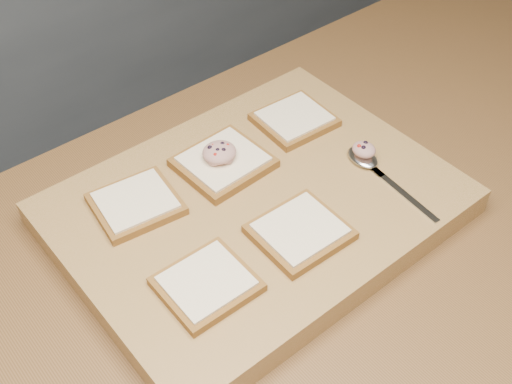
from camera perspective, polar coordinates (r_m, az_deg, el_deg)
island_counter at (r=1.35m, az=5.25°, el=-14.68°), size 2.00×0.80×0.90m
back_counter at (r=2.26m, az=-20.83°, el=11.35°), size 3.60×0.62×0.94m
cutting_board at (r=0.95m, az=0.00°, el=-1.40°), size 0.56×0.42×0.04m
bread_far_left at (r=0.93m, az=-10.63°, el=-1.00°), size 0.13×0.12×0.02m
bread_far_center at (r=0.98m, az=-2.92°, el=2.66°), size 0.13×0.12×0.02m
bread_far_right at (r=1.07m, az=3.43°, el=6.47°), size 0.12×0.11×0.02m
bread_near_left at (r=0.83m, az=-4.41°, el=-8.13°), size 0.12×0.11×0.02m
bread_near_center at (r=0.88m, az=3.93°, el=-3.52°), size 0.12×0.11×0.02m
tuna_salad_dollop at (r=0.97m, az=-3.28°, el=3.56°), size 0.05×0.05×0.02m
spoon at (r=1.00m, az=9.98°, el=2.59°), size 0.04×0.19×0.01m
spoon_salad at (r=1.00m, az=9.57°, el=3.76°), size 0.03×0.04×0.02m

